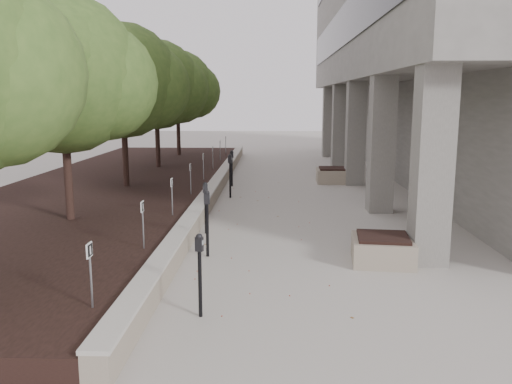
# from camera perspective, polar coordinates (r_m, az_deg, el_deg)

# --- Properties ---
(ground) EXTENTS (90.00, 90.00, 0.00)m
(ground) POSITION_cam_1_polar(r_m,az_deg,el_deg) (10.07, 0.52, -9.26)
(ground) COLOR #B0ABA2
(ground) RESTS_ON ground
(retaining_wall) EXTENTS (0.39, 26.00, 0.50)m
(retaining_wall) POSITION_cam_1_polar(r_m,az_deg,el_deg) (18.86, -4.33, 0.69)
(retaining_wall) COLOR tan
(retaining_wall) RESTS_ON ground
(planting_bed) EXTENTS (7.00, 26.00, 0.40)m
(planting_bed) POSITION_cam_1_polar(r_m,az_deg,el_deg) (19.62, -15.07, 0.59)
(planting_bed) COLOR black
(planting_bed) RESTS_ON ground
(crabapple_tree_2) EXTENTS (4.60, 4.00, 5.44)m
(crabapple_tree_2) POSITION_cam_1_polar(r_m,az_deg,el_deg) (13.47, -20.22, 8.58)
(crabapple_tree_2) COLOR #385721
(crabapple_tree_2) RESTS_ON planting_bed
(crabapple_tree_3) EXTENTS (4.60, 4.00, 5.44)m
(crabapple_tree_3) POSITION_cam_1_polar(r_m,az_deg,el_deg) (18.21, -14.28, 9.15)
(crabapple_tree_3) COLOR #385721
(crabapple_tree_3) RESTS_ON planting_bed
(crabapple_tree_4) EXTENTS (4.60, 4.00, 5.44)m
(crabapple_tree_4) POSITION_cam_1_polar(r_m,az_deg,el_deg) (23.05, -10.80, 9.43)
(crabapple_tree_4) COLOR #385721
(crabapple_tree_4) RESTS_ON planting_bed
(crabapple_tree_5) EXTENTS (4.60, 4.00, 5.44)m
(crabapple_tree_5) POSITION_cam_1_polar(r_m,az_deg,el_deg) (27.95, -8.54, 9.60)
(crabapple_tree_5) COLOR #385721
(crabapple_tree_5) RESTS_ON planting_bed
(parking_sign_1) EXTENTS (0.04, 0.22, 0.96)m
(parking_sign_1) POSITION_cam_1_polar(r_m,az_deg,el_deg) (7.86, -17.56, -8.66)
(parking_sign_1) COLOR black
(parking_sign_1) RESTS_ON planting_bed
(parking_sign_2) EXTENTS (0.04, 0.22, 0.96)m
(parking_sign_2) POSITION_cam_1_polar(r_m,az_deg,el_deg) (10.61, -12.21, -3.53)
(parking_sign_2) COLOR black
(parking_sign_2) RESTS_ON planting_bed
(parking_sign_3) EXTENTS (0.04, 0.22, 0.96)m
(parking_sign_3) POSITION_cam_1_polar(r_m,az_deg,el_deg) (13.48, -9.13, -0.52)
(parking_sign_3) COLOR black
(parking_sign_3) RESTS_ON planting_bed
(parking_sign_4) EXTENTS (0.04, 0.22, 0.96)m
(parking_sign_4) POSITION_cam_1_polar(r_m,az_deg,el_deg) (16.39, -7.14, 1.42)
(parking_sign_4) COLOR black
(parking_sign_4) RESTS_ON planting_bed
(parking_sign_5) EXTENTS (0.04, 0.22, 0.96)m
(parking_sign_5) POSITION_cam_1_polar(r_m,az_deg,el_deg) (19.33, -5.75, 2.78)
(parking_sign_5) COLOR black
(parking_sign_5) RESTS_ON planting_bed
(parking_sign_6) EXTENTS (0.04, 0.22, 0.96)m
(parking_sign_6) POSITION_cam_1_polar(r_m,az_deg,el_deg) (22.28, -4.72, 3.78)
(parking_sign_6) COLOR black
(parking_sign_6) RESTS_ON planting_bed
(parking_sign_7) EXTENTS (0.04, 0.22, 0.96)m
(parking_sign_7) POSITION_cam_1_polar(r_m,az_deg,el_deg) (25.25, -3.94, 4.54)
(parking_sign_7) COLOR black
(parking_sign_7) RESTS_ON planting_bed
(parking_sign_8) EXTENTS (0.04, 0.22, 0.96)m
(parking_sign_8) POSITION_cam_1_polar(r_m,az_deg,el_deg) (28.22, -3.32, 5.14)
(parking_sign_8) COLOR black
(parking_sign_8) RESTS_ON planting_bed
(parking_meter_1) EXTENTS (0.15, 0.13, 1.33)m
(parking_meter_1) POSITION_cam_1_polar(r_m,az_deg,el_deg) (8.18, -6.14, -9.03)
(parking_meter_1) COLOR black
(parking_meter_1) RESTS_ON ground
(parking_meter_2) EXTENTS (0.15, 0.12, 1.45)m
(parking_meter_2) POSITION_cam_1_polar(r_m,az_deg,el_deg) (11.19, -5.34, -3.43)
(parking_meter_2) COLOR black
(parking_meter_2) RESTS_ON ground
(parking_meter_3) EXTENTS (0.15, 0.13, 1.31)m
(parking_meter_3) POSITION_cam_1_polar(r_m,az_deg,el_deg) (13.10, -5.51, -1.74)
(parking_meter_3) COLOR black
(parking_meter_3) RESTS_ON ground
(parking_meter_4) EXTENTS (0.17, 0.13, 1.50)m
(parking_meter_4) POSITION_cam_1_polar(r_m,az_deg,el_deg) (17.76, -2.83, 1.76)
(parking_meter_4) COLOR black
(parking_meter_4) RESTS_ON ground
(parking_meter_5) EXTENTS (0.15, 0.12, 1.39)m
(parking_meter_5) POSITION_cam_1_polar(r_m,az_deg,el_deg) (20.13, -2.64, 2.60)
(parking_meter_5) COLOR black
(parking_meter_5) RESTS_ON ground
(planter_front) EXTENTS (1.35, 1.35, 0.57)m
(planter_front) POSITION_cam_1_polar(r_m,az_deg,el_deg) (11.16, 13.62, -6.05)
(planter_front) COLOR tan
(planter_front) RESTS_ON ground
(planter_back) EXTENTS (1.32, 1.32, 0.60)m
(planter_back) POSITION_cam_1_polar(r_m,az_deg,el_deg) (21.29, 8.37, 1.84)
(planter_back) COLOR tan
(planter_back) RESTS_ON ground
(berry_scatter) EXTENTS (3.30, 14.10, 0.02)m
(berry_scatter) POSITION_cam_1_polar(r_m,az_deg,el_deg) (14.88, 0.62, -2.79)
(berry_scatter) COLOR #97230B
(berry_scatter) RESTS_ON ground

